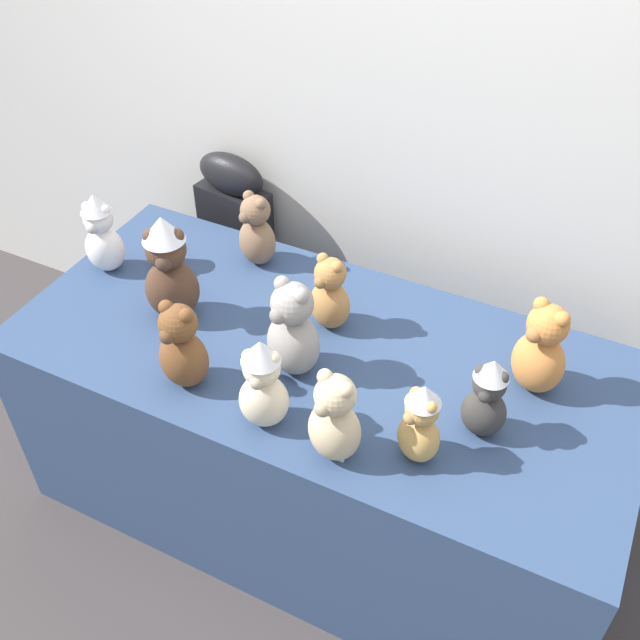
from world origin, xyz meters
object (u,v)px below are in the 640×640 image
(teddy_bear_honey, at_px, (420,423))
(teddy_bear_ginger, at_px, (541,351))
(teddy_bear_sand, at_px, (334,420))
(teddy_bear_chestnut, at_px, (182,348))
(teddy_bear_mocha, at_px, (257,232))
(teddy_bear_cream, at_px, (263,385))
(teddy_bear_cocoa, at_px, (169,270))
(teddy_bear_snow, at_px, (102,234))
(party_cup_red, at_px, (166,252))
(teddy_bear_ash, at_px, (293,331))
(teddy_bear_caramel, at_px, (330,295))
(instrument_case, at_px, (239,263))
(display_table, at_px, (320,433))
(teddy_bear_charcoal, at_px, (487,398))

(teddy_bear_honey, bearing_deg, teddy_bear_ginger, 89.65)
(teddy_bear_sand, bearing_deg, teddy_bear_chestnut, -170.56)
(teddy_bear_mocha, distance_m, teddy_bear_cream, 0.71)
(teddy_bear_cocoa, bearing_deg, teddy_bear_snow, 136.57)
(teddy_bear_ginger, bearing_deg, teddy_bear_snow, -147.52)
(teddy_bear_chestnut, distance_m, teddy_bear_ginger, 0.96)
(party_cup_red, bearing_deg, teddy_bear_ash, -22.00)
(teddy_bear_caramel, height_order, teddy_bear_chestnut, teddy_bear_chestnut)
(instrument_case, distance_m, teddy_bear_cream, 1.14)
(teddy_bear_mocha, xyz_separation_m, party_cup_red, (-0.26, -0.15, -0.07))
(display_table, bearing_deg, teddy_bear_honey, -31.16)
(teddy_bear_caramel, distance_m, teddy_bear_chestnut, 0.47)
(teddy_bear_mocha, relative_size, teddy_bear_chestnut, 0.93)
(display_table, xyz_separation_m, teddy_bear_snow, (-0.81, 0.04, 0.51))
(teddy_bear_cocoa, bearing_deg, teddy_bear_mocha, 47.91)
(teddy_bear_sand, distance_m, party_cup_red, 0.96)
(teddy_bear_cocoa, height_order, teddy_bear_ash, teddy_bear_cocoa)
(instrument_case, height_order, teddy_bear_sand, teddy_bear_sand)
(teddy_bear_sand, xyz_separation_m, teddy_bear_ginger, (0.39, 0.46, 0.01))
(teddy_bear_chestnut, xyz_separation_m, party_cup_red, (-0.36, 0.42, -0.07))
(teddy_bear_sand, xyz_separation_m, teddy_bear_cream, (-0.21, 0.01, 0.01))
(teddy_bear_honey, bearing_deg, teddy_bear_chestnut, -148.13)
(teddy_bear_honey, xyz_separation_m, teddy_bear_sand, (-0.19, -0.09, 0.00))
(teddy_bear_mocha, bearing_deg, party_cup_red, -128.98)
(teddy_bear_caramel, relative_size, teddy_bear_ginger, 0.86)
(teddy_bear_ash, height_order, party_cup_red, teddy_bear_ash)
(teddy_bear_cocoa, distance_m, teddy_bear_ginger, 1.08)
(teddy_bear_cream, height_order, party_cup_red, teddy_bear_cream)
(teddy_bear_mocha, bearing_deg, teddy_bear_ash, -27.90)
(teddy_bear_charcoal, bearing_deg, teddy_bear_sand, -143.59)
(teddy_bear_charcoal, bearing_deg, teddy_bear_honey, -129.58)
(teddy_bear_caramel, bearing_deg, teddy_bear_cocoa, -142.47)
(teddy_bear_honey, distance_m, teddy_bear_cream, 0.41)
(display_table, height_order, teddy_bear_chestnut, teddy_bear_chestnut)
(instrument_case, relative_size, teddy_bear_mocha, 3.67)
(teddy_bear_honey, distance_m, teddy_bear_mocha, 0.93)
(teddy_bear_sand, height_order, teddy_bear_ash, teddy_bear_ash)
(party_cup_red, bearing_deg, teddy_bear_ginger, -0.50)
(teddy_bear_honey, relative_size, teddy_bear_ginger, 0.86)
(teddy_bear_cocoa, bearing_deg, teddy_bear_sand, -49.34)
(teddy_bear_honey, xyz_separation_m, teddy_bear_cream, (-0.40, -0.07, 0.02))
(teddy_bear_sand, distance_m, teddy_bear_snow, 1.07)
(teddy_bear_honey, height_order, teddy_bear_mocha, teddy_bear_mocha)
(teddy_bear_caramel, xyz_separation_m, teddy_bear_chestnut, (-0.25, -0.39, 0.01))
(teddy_bear_caramel, bearing_deg, teddy_bear_mocha, 169.66)
(teddy_bear_sand, distance_m, teddy_bear_ginger, 0.60)
(teddy_bear_sand, bearing_deg, teddy_bear_cream, -169.08)
(instrument_case, height_order, teddy_bear_charcoal, teddy_bear_charcoal)
(teddy_bear_cocoa, bearing_deg, display_table, -21.07)
(teddy_bear_honey, relative_size, teddy_bear_ash, 0.81)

